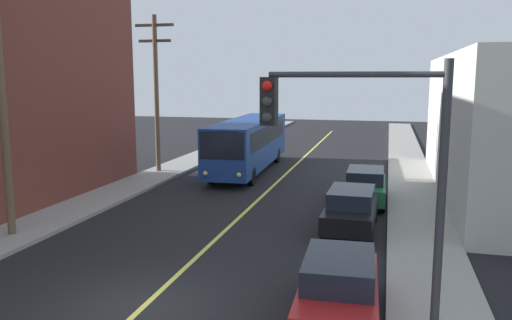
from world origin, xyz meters
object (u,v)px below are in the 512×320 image
at_px(city_bus, 249,142).
at_px(utility_pole_mid, 156,86).
at_px(utility_pole_near, 1,80).
at_px(traffic_signal_right_corner, 363,152).
at_px(parked_car_red, 339,288).
at_px(parked_car_green, 365,185).
at_px(parked_car_black, 351,209).

bearing_deg(city_bus, utility_pole_mid, -158.80).
distance_m(utility_pole_near, traffic_signal_right_corner, 13.70).
xyz_separation_m(city_bus, utility_pole_mid, (-5.18, -2.01, 3.45)).
distance_m(parked_car_red, utility_pole_near, 13.62).
bearing_deg(utility_pole_mid, traffic_signal_right_corner, -54.35).
bearing_deg(parked_car_green, utility_pole_mid, 159.41).
height_order(city_bus, parked_car_black, city_bus).
bearing_deg(parked_car_red, utility_pole_near, 163.24).
bearing_deg(utility_pole_near, utility_pole_mid, 91.46).
xyz_separation_m(parked_car_red, traffic_signal_right_corner, (0.52, -1.26, 3.46)).
relative_size(utility_pole_near, utility_pole_mid, 1.09).
height_order(parked_car_green, utility_pole_mid, utility_pole_mid).
bearing_deg(traffic_signal_right_corner, parked_car_red, 112.47).
xyz_separation_m(parked_car_black, parked_car_green, (0.33, 4.56, 0.00)).
relative_size(city_bus, parked_car_green, 2.77).
relative_size(parked_car_red, traffic_signal_right_corner, 0.74).
xyz_separation_m(parked_car_green, utility_pole_mid, (-12.59, 4.73, 4.42)).
height_order(parked_car_red, parked_car_black, same).
distance_m(parked_car_red, utility_pole_mid, 21.50).
distance_m(utility_pole_mid, traffic_signal_right_corner, 22.39).
relative_size(parked_car_black, traffic_signal_right_corner, 0.74).
relative_size(utility_pole_mid, traffic_signal_right_corner, 1.54).
height_order(utility_pole_near, traffic_signal_right_corner, utility_pole_near).
bearing_deg(parked_car_red, parked_car_black, 91.89).
height_order(parked_car_red, traffic_signal_right_corner, traffic_signal_right_corner).
relative_size(parked_car_black, utility_pole_mid, 0.48).
xyz_separation_m(utility_pole_near, traffic_signal_right_corner, (12.70, -4.93, -1.41)).
bearing_deg(traffic_signal_right_corner, city_bus, 111.26).
bearing_deg(parked_car_black, city_bus, 122.07).
bearing_deg(utility_pole_mid, parked_car_green, -20.59).
height_order(parked_car_black, parked_car_green, same).
bearing_deg(parked_car_red, parked_car_green, 89.65).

